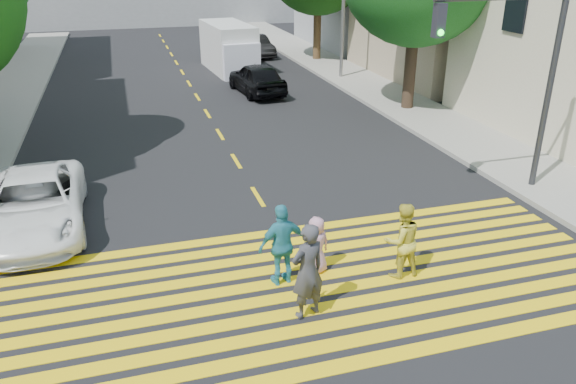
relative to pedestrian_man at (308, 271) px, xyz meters
name	(u,v)px	position (x,y,z in m)	size (l,w,h in m)	color
ground	(333,321)	(0.41, -0.34, -0.97)	(120.00, 120.00, 0.00)	black
sidewalk_left	(13,89)	(-8.09, 21.66, -0.89)	(3.00, 40.00, 0.15)	gray
sidewalk_right	(390,98)	(8.91, 14.66, -0.89)	(3.00, 60.00, 0.15)	gray
crosswalk	(312,285)	(0.41, 0.94, -0.96)	(13.40, 5.30, 0.01)	yellow
lane_line	(185,77)	(0.41, 22.16, -0.96)	(0.12, 34.40, 0.01)	yellow
pedestrian_man	(308,271)	(0.00, 0.00, 0.00)	(0.71, 0.46, 1.94)	#38383E
pedestrian_woman	(402,241)	(2.34, 0.79, -0.13)	(0.81, 0.63, 1.67)	gold
pedestrian_child	(316,245)	(0.68, 1.44, -0.32)	(0.63, 0.41, 1.29)	#BF87A4
pedestrian_extra	(283,245)	(-0.13, 1.22, -0.08)	(1.05, 0.44, 1.78)	teal
white_sedan	(35,204)	(-5.29, 5.31, -0.28)	(2.27, 4.93, 1.37)	white
dark_car_near	(257,78)	(3.27, 17.53, -0.22)	(1.76, 4.38, 1.49)	black
silver_car	(227,43)	(4.10, 29.28, -0.35)	(1.74, 4.27, 1.24)	gray
dark_car_parked	(256,46)	(5.63, 27.41, -0.31)	(1.39, 3.98, 1.31)	black
white_van	(230,49)	(3.09, 23.16, 0.27)	(2.45, 5.64, 2.60)	silver
traffic_signal	(521,63)	(7.13, 3.94, 2.72)	(3.89, 0.33, 5.70)	#2E2F33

